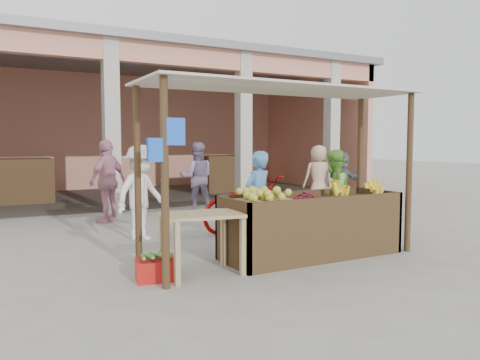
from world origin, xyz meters
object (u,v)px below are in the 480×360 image
fruit_stall (311,228)px  side_table (202,224)px  vendor_blue (258,196)px  red_crate (157,270)px  motorcycle (249,202)px  vendor_green (334,191)px

fruit_stall → side_table: size_ratio=2.52×
fruit_stall → vendor_blue: size_ratio=1.62×
red_crate → motorcycle: motorcycle is taller
red_crate → vendor_green: vendor_green is taller
vendor_blue → vendor_green: 1.60m
fruit_stall → side_table: (-1.78, -0.15, 0.23)m
red_crate → motorcycle: size_ratio=0.24×
fruit_stall → motorcycle: (0.15, 2.07, 0.13)m
red_crate → vendor_blue: vendor_blue is taller
vendor_green → motorcycle: bearing=-71.1°
vendor_blue → motorcycle: (0.53, 1.20, -0.27)m
vendor_blue → vendor_green: (1.60, 0.11, -0.01)m
fruit_stall → vendor_blue: bearing=113.8°
fruit_stall → vendor_green: size_ratio=1.64×
vendor_blue → motorcycle: vendor_blue is taller
fruit_stall → vendor_green: vendor_green is taller
vendor_blue → fruit_stall: bearing=93.1°
red_crate → vendor_green: (3.55, 1.06, 0.67)m
fruit_stall → motorcycle: size_ratio=1.28×
fruit_stall → motorcycle: bearing=85.9°
vendor_green → vendor_blue: bearing=-21.4°
red_crate → vendor_blue: size_ratio=0.30×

